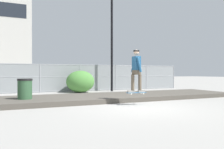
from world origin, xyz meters
TOP-DOWN VIEW (x-y plane):
  - ground_plane at (0.00, 0.00)m, footprint 120.00×120.00m
  - gravel_berm at (0.00, 2.76)m, footprint 13.05×3.10m
  - skateboard at (0.20, 0.55)m, footprint 0.81×0.25m
  - skater at (0.20, 0.55)m, footprint 0.73×0.59m
  - chain_fence at (0.00, 7.94)m, footprint 16.08×0.06m
  - street_lamp at (2.00, 7.09)m, footprint 0.44×0.44m
  - parked_car_mid at (0.13, 11.15)m, footprint 4.44×2.02m
  - shrub_left at (-0.28, 6.93)m, footprint 1.83×1.50m
  - trash_bin at (-3.80, 2.59)m, footprint 0.59×0.59m

SIDE VIEW (x-z plane):
  - ground_plane at x=0.00m, z-range 0.00..0.00m
  - gravel_berm at x=0.00m, z-range 0.00..0.20m
  - skateboard at x=0.20m, z-range 0.45..0.52m
  - trash_bin at x=-3.80m, z-range 0.00..1.03m
  - shrub_left at x=-0.28m, z-range 0.00..1.41m
  - parked_car_mid at x=0.13m, z-range 0.01..1.67m
  - chain_fence at x=0.00m, z-range 0.01..1.86m
  - skater at x=0.20m, z-range 0.60..2.28m
  - street_lamp at x=2.00m, z-range 0.85..8.31m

